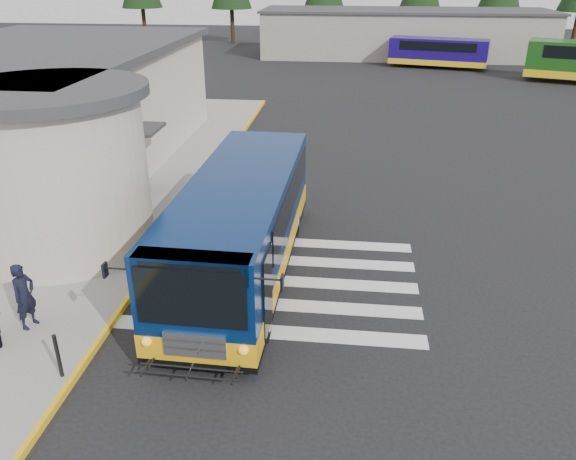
# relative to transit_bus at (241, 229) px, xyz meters

# --- Properties ---
(ground) EXTENTS (140.00, 140.00, 0.00)m
(ground) POSITION_rel_transit_bus_xyz_m (1.39, 0.44, -1.35)
(ground) COLOR black
(ground) RESTS_ON ground
(sidewalk) EXTENTS (10.00, 34.00, 0.15)m
(sidewalk) POSITION_rel_transit_bus_xyz_m (-7.61, 4.44, -1.27)
(sidewalk) COLOR gray
(sidewalk) RESTS_ON ground
(curb_strip) EXTENTS (0.12, 34.00, 0.16)m
(curb_strip) POSITION_rel_transit_bus_xyz_m (-2.66, 4.44, -1.27)
(curb_strip) COLOR yellow
(curb_strip) RESTS_ON ground
(station_building) EXTENTS (12.70, 18.70, 4.80)m
(station_building) POSITION_rel_transit_bus_xyz_m (-9.46, 7.35, 1.22)
(station_building) COLOR #BEB2A1
(station_building) RESTS_ON ground
(crosswalk) EXTENTS (8.00, 5.35, 0.01)m
(crosswalk) POSITION_rel_transit_bus_xyz_m (0.89, -0.36, -1.34)
(crosswalk) COLOR silver
(crosswalk) RESTS_ON ground
(depot_building) EXTENTS (26.40, 8.40, 4.20)m
(depot_building) POSITION_rel_transit_bus_xyz_m (7.39, 42.44, 0.76)
(depot_building) COLOR gray
(depot_building) RESTS_ON ground
(transit_bus) EXTENTS (3.64, 10.05, 2.82)m
(transit_bus) POSITION_rel_transit_bus_xyz_m (0.00, 0.00, 0.00)
(transit_bus) COLOR #061D4D
(transit_bus) RESTS_ON ground
(pedestrian_a) EXTENTS (0.53, 0.68, 1.64)m
(pedestrian_a) POSITION_rel_transit_bus_xyz_m (-4.48, -3.35, -0.38)
(pedestrian_a) COLOR black
(pedestrian_a) RESTS_ON sidewalk
(bollard) EXTENTS (0.08, 0.08, 1.03)m
(bollard) POSITION_rel_transit_bus_xyz_m (-2.89, -4.99, -0.68)
(bollard) COLOR black
(bollard) RESTS_ON sidewalk
(far_bus_a) EXTENTS (8.29, 4.08, 2.06)m
(far_bus_a) POSITION_rel_transit_bus_xyz_m (9.83, 36.20, -0.01)
(far_bus_a) COLOR #170861
(far_bus_a) RESTS_ON ground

